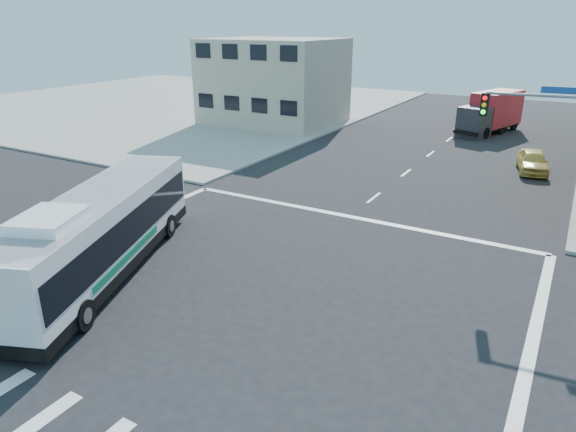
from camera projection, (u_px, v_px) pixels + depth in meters
The scene contains 7 objects.
ground at pixel (247, 296), 18.97m from camera, with size 120.00×120.00×0.00m, color black.
sidewalk_nw at pixel (171, 102), 63.59m from camera, with size 50.00×50.00×0.15m, color #99968E.
building_west at pixel (274, 82), 49.76m from camera, with size 12.06×10.06×8.00m.
signal_mast_ne at pixel (564, 136), 21.59m from camera, with size 7.91×1.13×8.07m.
transit_bus at pixel (100, 232), 20.07m from camera, with size 7.08×12.48×3.67m.
box_truck at pixel (491, 113), 46.09m from camera, with size 4.61×8.34×3.61m.
parked_car at pixel (533, 161), 34.33m from camera, with size 1.76×4.38×1.49m, color #D7C055.
Camera 1 is at (9.61, -13.71, 9.52)m, focal length 32.00 mm.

